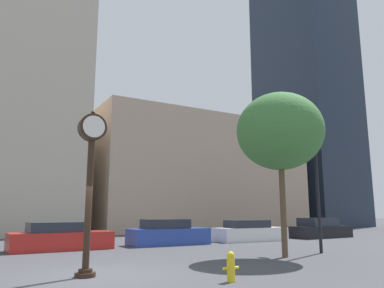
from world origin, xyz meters
name	(u,v)px	position (x,y,z in m)	size (l,w,h in m)	color
ground_plane	(100,276)	(0.00, 0.00, 0.00)	(200.00, 200.00, 0.00)	#424247
building_tall_tower	(0,67)	(-2.46, 24.00, 14.12)	(13.41, 12.00, 28.24)	#BCB29E
building_storefront_row	(192,175)	(16.70, 24.00, 5.64)	(21.94, 12.00, 11.28)	tan
building_glass_modern	(305,98)	(34.47, 24.00, 17.08)	(8.66, 12.00, 34.15)	#1E2838
street_clock	(90,168)	(-0.43, -0.03, 3.03)	(0.79, 0.58, 4.76)	black
car_red	(60,238)	(0.38, 8.00, 0.56)	(4.75, 1.95, 1.30)	red
car_blue	(168,234)	(6.05, 8.00, 0.59)	(4.43, 1.74, 1.38)	#28429E
car_white	(250,232)	(11.71, 8.02, 0.54)	(4.72, 1.82, 1.27)	silver
car_black	(320,229)	(17.89, 7.95, 0.57)	(4.78, 2.11, 1.36)	black
fire_hydrant_near	(231,266)	(2.66, -2.63, 0.39)	(0.48, 0.21, 0.76)	yellow
street_lamp_right	(309,159)	(10.09, 1.36, 4.20)	(0.36, 1.57, 6.31)	black
bare_tree	(280,132)	(7.64, 0.64, 5.11)	(3.63, 3.63, 6.76)	brown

